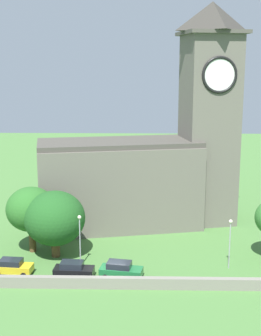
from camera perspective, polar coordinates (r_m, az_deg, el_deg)
The scene contains 10 objects.
ground_plane at distance 67.89m, azimuth -1.28°, elevation -7.79°, with size 200.00×200.00×0.00m, color #477538.
church at distance 69.17m, azimuth 2.86°, elevation 1.36°, with size 30.39×14.66×32.06m.
quay_barrier at distance 51.85m, azimuth -2.18°, elevation -13.67°, with size 43.46×0.70×1.25m, color gray.
car_yellow at distance 56.49m, azimuth -14.05°, elevation -11.48°, with size 4.53×2.47×1.77m.
car_black at distance 54.40m, azimuth -6.91°, elevation -12.09°, with size 4.56×2.42×1.86m.
car_green at distance 53.98m, azimuth -1.19°, elevation -12.19°, with size 5.00×2.92×1.88m.
streetlamp_west_mid at distance 55.89m, azimuth -6.15°, elevation -7.69°, with size 0.44×0.44×6.31m.
streetlamp_central at distance 56.31m, azimuth 11.94°, elevation -7.95°, with size 0.44×0.44×5.99m.
tree_riverside_west at distance 60.81m, azimuth -11.92°, elevation -4.92°, with size 6.26×6.26×8.46m.
tree_by_tower at distance 58.91m, azimuth -9.15°, elevation -6.02°, with size 7.51×7.51×8.37m.
Camera 1 is at (3.06, -48.68, 23.34)m, focal length 50.47 mm.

